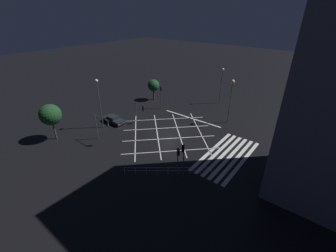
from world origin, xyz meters
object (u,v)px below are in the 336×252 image
Objects in this scene: street_lamp_west at (98,94)px; street_tree_far at (154,85)px; traffic_light_ne_main at (161,93)px; traffic_light_median_north at (140,109)px; waiting_car at (114,119)px; traffic_light_nw_cross at (102,124)px; street_tree_near at (50,115)px; street_lamp_east at (222,78)px; street_lamp_far at (232,90)px; traffic_light_sw_main at (178,156)px; traffic_light_sw_cross at (183,154)px.

street_lamp_west is 15.63m from street_tree_far.
traffic_light_ne_main is 7.17m from traffic_light_median_north.
street_tree_far is 1.06× the size of waiting_car.
street_tree_near is (-4.04, 6.74, 0.96)m from traffic_light_nw_cross.
street_tree_far is at bearing 7.21° from street_lamp_west.
street_tree_far is at bearing 120.08° from street_lamp_east.
traffic_light_median_north is 15.75m from street_lamp_far.
street_lamp_east is (10.00, -7.95, 2.30)m from traffic_light_ne_main.
traffic_light_sw_main is (0.93, -12.97, -0.53)m from traffic_light_nw_cross.
traffic_light_median_north is at bearing 158.51° from street_lamp_east.
traffic_light_sw_cross is 25.78m from street_lamp_east.
street_tree_near is (-6.92, 2.56, -1.85)m from street_lamp_west.
street_lamp_far is (2.39, -13.40, 2.80)m from traffic_light_ne_main.
street_tree_near is at bearing -149.04° from traffic_light_nw_cross.
traffic_light_sw_main is 0.49× the size of street_lamp_east.
traffic_light_ne_main is at bearing 76.41° from waiting_car.
street_tree_near is (-4.98, 19.72, 1.49)m from traffic_light_sw_main.
street_lamp_east is 9.37m from street_lamp_far.
traffic_light_nw_cross is 21.42m from street_lamp_far.
traffic_light_sw_main is 0.47× the size of street_lamp_far.
street_lamp_far is 1.37× the size of street_tree_near.
street_tree_near reaches higher than waiting_car.
traffic_light_sw_cross is 1.28× the size of traffic_light_median_north.
street_tree_far is (0.44, 17.82, -2.79)m from street_lamp_far.
traffic_light_ne_main is 20.03m from street_tree_near.
traffic_light_nw_cross is 1.16× the size of traffic_light_sw_main.
street_lamp_west reaches higher than street_tree_far.
traffic_light_median_north is 5.24m from waiting_car.
traffic_light_sw_cross is at bearing -101.92° from traffic_light_sw_main.
traffic_light_sw_main is (-7.36, -13.41, 0.02)m from traffic_light_median_north.
traffic_light_ne_main is 1.00× the size of street_tree_far.
traffic_light_ne_main is 1.08× the size of traffic_light_nw_cross.
traffic_light_ne_main is 12.98m from street_lamp_east.
street_tree_near is 10.17m from waiting_car.
waiting_car is at bearing 76.15° from traffic_light_sw_main.
street_lamp_east is (17.03, -6.70, 2.95)m from traffic_light_median_north.
street_lamp_east is at bearing 76.10° from traffic_light_nw_cross.
street_lamp_west is at bearing -20.31° from street_tree_near.
waiting_car is (5.15, 4.15, -2.53)m from traffic_light_nw_cross.
traffic_light_nw_cross is 26.19m from street_lamp_east.
street_lamp_far is at bearing -46.98° from street_lamp_west.
street_lamp_west is (1.94, 17.16, 3.35)m from traffic_light_sw_main.
street_tree_far is (9.86, 5.68, 0.67)m from traffic_light_median_north.
traffic_light_nw_cross is at bearing -124.51° from street_lamp_west.
traffic_light_median_north is 0.42× the size of street_lamp_west.
street_lamp_far is 28.59m from street_tree_near.
street_lamp_west is 1.08× the size of street_lamp_far.
waiting_car is (4.22, 17.12, -1.99)m from traffic_light_sw_main.
traffic_light_sw_main is 25.46m from street_lamp_east.
street_tree_near is at bearing 139.69° from street_lamp_far.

